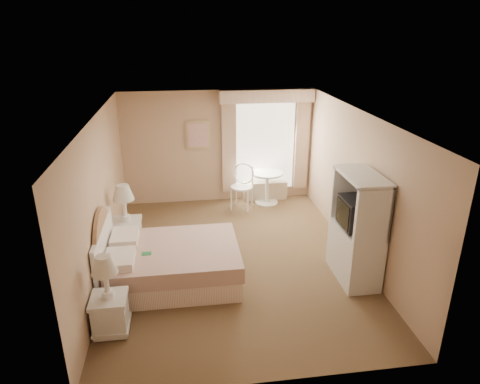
{
  "coord_description": "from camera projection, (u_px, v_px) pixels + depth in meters",
  "views": [
    {
      "loc": [
        -0.81,
        -6.4,
        3.8
      ],
      "look_at": [
        0.14,
        0.3,
        1.13
      ],
      "focal_mm": 32.0,
      "sensor_mm": 36.0,
      "label": 1
    }
  ],
  "objects": [
    {
      "name": "round_table",
      "position": [
        267.0,
        183.0,
        9.56
      ],
      "size": [
        0.69,
        0.69,
        0.73
      ],
      "color": "white",
      "rests_on": "room"
    },
    {
      "name": "cafe_chair",
      "position": [
        243.0,
        183.0,
        9.28
      ],
      "size": [
        0.64,
        0.64,
        1.0
      ],
      "rotation": [
        0.0,
        0.0,
        -0.43
      ],
      "color": "white",
      "rests_on": "room"
    },
    {
      "name": "nightstand_near",
      "position": [
        109.0,
        305.0,
        5.52
      ],
      "size": [
        0.46,
        0.46,
        1.12
      ],
      "color": "silver",
      "rests_on": "room"
    },
    {
      "name": "framed_art",
      "position": [
        198.0,
        135.0,
        9.27
      ],
      "size": [
        0.52,
        0.04,
        0.62
      ],
      "color": "tan",
      "rests_on": "room"
    },
    {
      "name": "armoire",
      "position": [
        356.0,
        236.0,
        6.64
      ],
      "size": [
        0.52,
        1.05,
        1.75
      ],
      "color": "silver",
      "rests_on": "room"
    },
    {
      "name": "window",
      "position": [
        266.0,
        143.0,
        9.48
      ],
      "size": [
        2.05,
        0.22,
        2.51
      ],
      "color": "white",
      "rests_on": "room"
    },
    {
      "name": "bed",
      "position": [
        167.0,
        262.0,
        6.66
      ],
      "size": [
        2.07,
        1.55,
        1.37
      ],
      "color": "tan",
      "rests_on": "room"
    },
    {
      "name": "nightstand_far",
      "position": [
        127.0,
        227.0,
        7.51
      ],
      "size": [
        0.51,
        0.51,
        1.24
      ],
      "color": "silver",
      "rests_on": "room"
    },
    {
      "name": "room",
      "position": [
        234.0,
        192.0,
        6.94
      ],
      "size": [
        4.21,
        5.51,
        2.51
      ],
      "color": "brown",
      "rests_on": "ground"
    }
  ]
}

